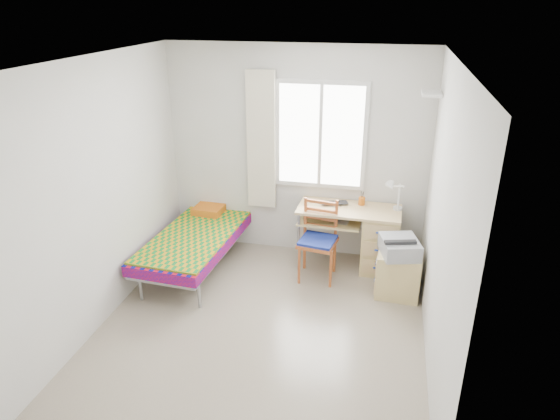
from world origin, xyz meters
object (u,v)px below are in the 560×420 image
object	(u,v)px
bed	(198,237)
chair	(319,235)
printer	(400,247)
desk	(375,237)
cabinet	(398,274)

from	to	relation	value
bed	chair	world-z (taller)	chair
bed	printer	xyz separation A→B (m)	(2.38, -0.17, 0.22)
desk	printer	size ratio (longest dim) A/B	2.37
chair	cabinet	size ratio (longest dim) A/B	1.84
desk	printer	bearing A→B (deg)	-62.86
printer	bed	bearing A→B (deg)	160.85
bed	cabinet	xyz separation A→B (m)	(2.40, -0.14, -0.13)
chair	printer	world-z (taller)	chair
bed	cabinet	distance (m)	2.40
cabinet	printer	bearing A→B (deg)	-114.50
chair	printer	xyz separation A→B (m)	(0.90, -0.24, 0.08)
bed	printer	distance (m)	2.40
bed	chair	size ratio (longest dim) A/B	2.01
bed	desk	xyz separation A→B (m)	(2.10, 0.40, 0.03)
bed	desk	distance (m)	2.14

